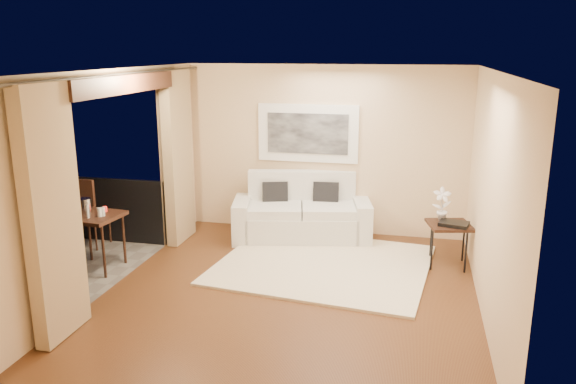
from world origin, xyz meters
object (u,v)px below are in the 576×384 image
(bistro_table, at_px, (94,220))
(side_table, at_px, (449,228))
(balcony_chair_near, at_px, (13,252))
(ice_bucket, at_px, (85,206))
(sofa, at_px, (302,215))
(orchid, at_px, (442,204))
(balcony_chair_far, at_px, (85,207))

(bistro_table, bearing_deg, side_table, 14.29)
(side_table, distance_m, balcony_chair_near, 5.59)
(side_table, height_order, ice_bucket, ice_bucket)
(sofa, distance_m, orchid, 2.25)
(bistro_table, xyz_separation_m, ice_bucket, (-0.16, 0.06, 0.18))
(bistro_table, xyz_separation_m, balcony_chair_far, (-0.59, 0.72, -0.05))
(orchid, bearing_deg, balcony_chair_far, -173.44)
(bistro_table, distance_m, ice_bucket, 0.25)
(side_table, relative_size, balcony_chair_far, 0.61)
(side_table, relative_size, bistro_table, 0.87)
(bistro_table, bearing_deg, balcony_chair_near, -112.06)
(sofa, bearing_deg, balcony_chair_near, -146.07)
(balcony_chair_near, xyz_separation_m, ice_bucket, (0.27, 1.13, 0.27))
(orchid, height_order, balcony_chair_near, orchid)
(balcony_chair_far, distance_m, balcony_chair_near, 1.79)
(sofa, height_order, balcony_chair_far, balcony_chair_far)
(side_table, relative_size, orchid, 1.41)
(side_table, relative_size, ice_bucket, 3.35)
(sofa, xyz_separation_m, bistro_table, (-2.46, -1.92, 0.33))
(ice_bucket, bearing_deg, balcony_chair_near, -103.37)
(sofa, height_order, balcony_chair_near, balcony_chair_near)
(sofa, xyz_separation_m, balcony_chair_far, (-3.06, -1.21, 0.28))
(orchid, xyz_separation_m, ice_bucket, (-4.73, -1.25, 0.03))
(orchid, relative_size, ice_bucket, 2.38)
(side_table, bearing_deg, ice_bucket, -166.84)
(ice_bucket, bearing_deg, balcony_chair_far, 123.15)
(bistro_table, height_order, balcony_chair_near, balcony_chair_near)
(balcony_chair_far, bearing_deg, sofa, -156.77)
(sofa, height_order, side_table, sofa)
(bistro_table, height_order, balcony_chair_far, balcony_chair_far)
(balcony_chair_far, bearing_deg, bistro_table, 131.33)
(sofa, distance_m, side_table, 2.34)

